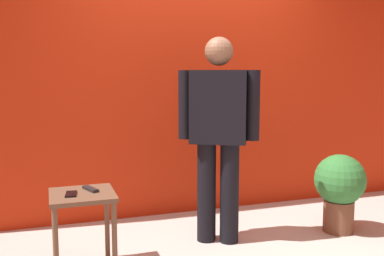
{
  "coord_description": "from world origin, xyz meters",
  "views": [
    {
      "loc": [
        -1.37,
        -2.69,
        1.36
      ],
      "look_at": [
        -0.27,
        0.55,
        0.94
      ],
      "focal_mm": 39.95,
      "sensor_mm": 36.0,
      "label": 1
    }
  ],
  "objects_px": {
    "cell_phone": "(71,194)",
    "potted_plant": "(340,186)",
    "tv_remote": "(90,189)",
    "standing_person": "(218,129)",
    "side_table": "(83,208)"
  },
  "relations": [
    {
      "from": "potted_plant",
      "to": "standing_person",
      "type": "bearing_deg",
      "value": 172.67
    },
    {
      "from": "standing_person",
      "to": "cell_phone",
      "type": "relative_size",
      "value": 11.59
    },
    {
      "from": "cell_phone",
      "to": "tv_remote",
      "type": "relative_size",
      "value": 0.85
    },
    {
      "from": "standing_person",
      "to": "tv_remote",
      "type": "height_order",
      "value": "standing_person"
    },
    {
      "from": "side_table",
      "to": "cell_phone",
      "type": "height_order",
      "value": "cell_phone"
    },
    {
      "from": "cell_phone",
      "to": "potted_plant",
      "type": "distance_m",
      "value": 2.27
    },
    {
      "from": "standing_person",
      "to": "side_table",
      "type": "distance_m",
      "value": 1.22
    },
    {
      "from": "tv_remote",
      "to": "potted_plant",
      "type": "bearing_deg",
      "value": -20.01
    },
    {
      "from": "tv_remote",
      "to": "standing_person",
      "type": "bearing_deg",
      "value": -11.11
    },
    {
      "from": "cell_phone",
      "to": "tv_remote",
      "type": "bearing_deg",
      "value": 35.31
    },
    {
      "from": "side_table",
      "to": "cell_phone",
      "type": "distance_m",
      "value": 0.14
    },
    {
      "from": "standing_person",
      "to": "tv_remote",
      "type": "relative_size",
      "value": 9.82
    },
    {
      "from": "standing_person",
      "to": "potted_plant",
      "type": "relative_size",
      "value": 2.43
    },
    {
      "from": "cell_phone",
      "to": "potted_plant",
      "type": "xyz_separation_m",
      "value": [
        2.26,
        0.12,
        -0.17
      ]
    },
    {
      "from": "side_table",
      "to": "potted_plant",
      "type": "bearing_deg",
      "value": 2.44
    }
  ]
}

